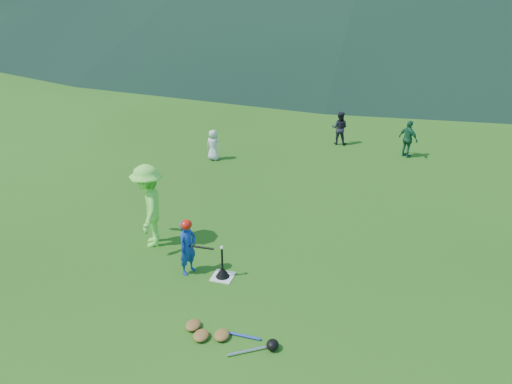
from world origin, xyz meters
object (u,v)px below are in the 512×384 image
batter_child (188,247)px  fielder_b (340,128)px  batting_tee (223,272)px  home_plate (223,277)px  equipment_pile (222,335)px  fielder_c (408,139)px  fielder_a (213,145)px  adult_coach (149,206)px

batter_child → fielder_b: size_ratio=1.02×
batter_child → batting_tee: bearing=-68.6°
batter_child → batting_tee: size_ratio=1.84×
batter_child → batting_tee: (0.77, 0.02, -0.50)m
home_plate → equipment_pile: 1.91m
fielder_b → fielder_c: bearing=166.3°
batting_tee → equipment_pile: 1.91m
fielder_a → fielder_c: bearing=-153.1°
fielder_b → batting_tee: fielder_b is taller
batter_child → equipment_pile: 2.34m
fielder_a → fielder_c: size_ratio=0.81×
batter_child → fielder_b: batter_child is taller
home_plate → fielder_a: fielder_a is taller
adult_coach → batting_tee: adult_coach is taller
equipment_pile → home_plate: bearing=109.5°
batter_child → fielder_b: bearing=8.1°
home_plate → fielder_b: fielder_b is taller
equipment_pile → batter_child: bearing=128.3°
fielder_a → equipment_pile: 8.91m
fielder_b → equipment_pile: (-0.53, -11.07, -0.55)m
home_plate → adult_coach: (-2.10, 0.83, 1.00)m
fielder_a → batting_tee: 7.00m
batter_child → fielder_c: 9.67m
home_plate → fielder_b: size_ratio=0.37×
batter_child → fielder_a: (-1.91, 6.48, -0.10)m
home_plate → batting_tee: bearing=0.0°
home_plate → fielder_a: (-2.68, 6.45, 0.51)m
fielder_c → home_plate: bearing=105.0°
fielder_a → batting_tee: size_ratio=1.54×
batter_child → home_plate: bearing=-68.6°
fielder_a → fielder_b: bearing=-135.9°
batting_tee → equipment_pile: batting_tee is taller
home_plate → equipment_pile: size_ratio=0.25×
home_plate → batter_child: size_ratio=0.36×
home_plate → batting_tee: 0.12m
adult_coach → fielder_a: size_ratio=1.93×
equipment_pile → fielder_c: bearing=74.2°
fielder_a → batting_tee: (2.68, -6.45, -0.39)m
batter_child → fielder_b: (1.94, 9.29, -0.01)m
fielder_c → adult_coach: bearing=91.5°
fielder_a → equipment_pile: size_ratio=0.58×
fielder_b → equipment_pile: fielder_b is taller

